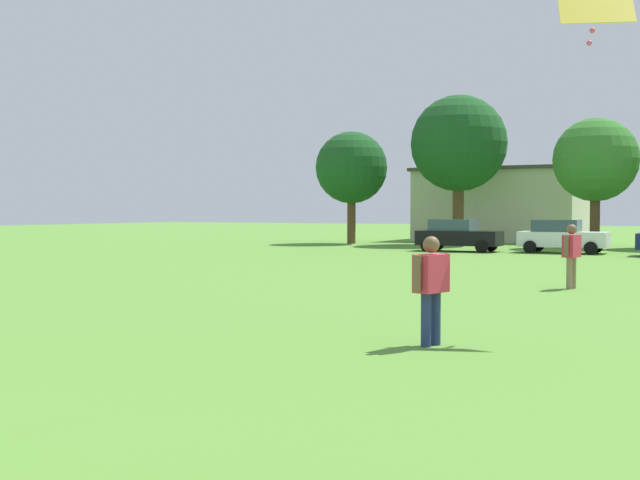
% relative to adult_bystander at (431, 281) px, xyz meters
% --- Properties ---
extents(ground_plane, '(160.00, 160.00, 0.00)m').
position_rel_adult_bystander_xyz_m(ground_plane, '(-3.65, 19.51, -1.05)').
color(ground_plane, '#568C33').
extents(adult_bystander, '(0.48, 0.81, 1.77)m').
position_rel_adult_bystander_xyz_m(adult_bystander, '(0.00, 0.00, 0.00)').
color(adult_bystander, navy).
rests_on(adult_bystander, ground).
extents(bystander_near_trees, '(0.45, 0.84, 1.79)m').
position_rel_adult_bystander_xyz_m(bystander_near_trees, '(0.35, 10.52, 0.01)').
color(bystander_near_trees, '#8C7259').
rests_on(bystander_near_trees, ground).
extents(kite, '(1.42, 0.99, 1.15)m').
position_rel_adult_bystander_xyz_m(kite, '(2.02, 2.99, 4.81)').
color(kite, yellow).
extents(parked_car_black_0, '(4.30, 2.02, 1.68)m').
position_rel_adult_bystander_xyz_m(parked_car_black_0, '(-8.48, 28.01, -0.20)').
color(parked_car_black_0, black).
rests_on(parked_car_black_0, ground).
extents(parked_car_white_1, '(4.30, 2.02, 1.68)m').
position_rel_adult_bystander_xyz_m(parked_car_white_1, '(-3.33, 28.86, -0.20)').
color(parked_car_white_1, white).
rests_on(parked_car_white_1, ground).
extents(tree_far_left, '(4.63, 4.63, 7.21)m').
position_rel_adult_bystander_xyz_m(tree_far_left, '(-17.49, 34.03, 3.81)').
color(tree_far_left, brown).
rests_on(tree_far_left, ground).
extents(tree_left, '(5.94, 5.94, 9.26)m').
position_rel_adult_bystander_xyz_m(tree_left, '(-10.80, 35.36, 5.20)').
color(tree_left, brown).
rests_on(tree_left, ground).
extents(tree_center, '(4.75, 4.75, 7.40)m').
position_rel_adult_bystander_xyz_m(tree_center, '(-2.65, 35.00, 3.94)').
color(tree_center, brown).
rests_on(tree_center, ground).
extents(house_left, '(11.23, 7.36, 5.06)m').
position_rel_adult_bystander_xyz_m(house_left, '(-10.04, 42.74, 1.49)').
color(house_left, beige).
rests_on(house_left, ground).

